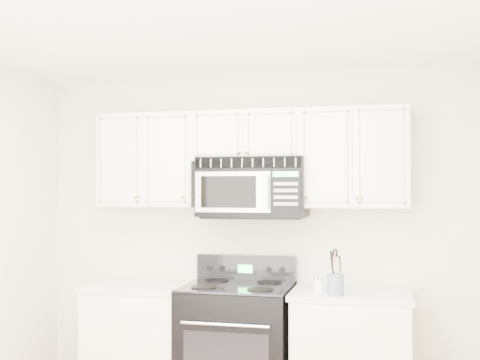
% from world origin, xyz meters
% --- Properties ---
extents(room, '(3.51, 3.51, 2.61)m').
position_xyz_m(room, '(0.00, 0.00, 1.30)').
color(room, '#956745').
rests_on(room, ground).
extents(base_cabinet_left, '(0.86, 0.65, 0.92)m').
position_xyz_m(base_cabinet_left, '(-0.80, 1.44, 0.43)').
color(base_cabinet_left, beige).
rests_on(base_cabinet_left, ground).
extents(base_cabinet_right, '(0.86, 0.65, 0.92)m').
position_xyz_m(base_cabinet_right, '(0.80, 1.44, 0.43)').
color(base_cabinet_right, beige).
rests_on(base_cabinet_right, ground).
extents(range, '(0.80, 0.73, 1.13)m').
position_xyz_m(range, '(-0.05, 1.41, 0.48)').
color(range, black).
rests_on(range, ground).
extents(upper_cabinets, '(2.44, 0.37, 0.75)m').
position_xyz_m(upper_cabinets, '(0.00, 1.58, 1.93)').
color(upper_cabinets, beige).
rests_on(upper_cabinets, ground).
extents(microwave, '(0.83, 0.46, 0.46)m').
position_xyz_m(microwave, '(0.05, 1.54, 1.68)').
color(microwave, black).
rests_on(microwave, ground).
extents(utensil_crock, '(0.12, 0.12, 0.32)m').
position_xyz_m(utensil_crock, '(0.70, 1.23, 1.00)').
color(utensil_crock, slate).
rests_on(utensil_crock, base_cabinet_right).
extents(shaker_salt, '(0.05, 0.05, 0.11)m').
position_xyz_m(shaker_salt, '(0.59, 1.30, 0.97)').
color(shaker_salt, white).
rests_on(shaker_salt, base_cabinet_right).
extents(shaker_pepper, '(0.05, 0.05, 0.11)m').
position_xyz_m(shaker_pepper, '(0.56, 1.34, 0.98)').
color(shaker_pepper, white).
rests_on(shaker_pepper, base_cabinet_right).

